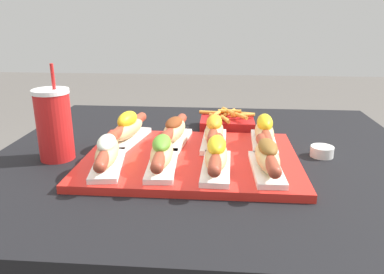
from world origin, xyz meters
TOP-DOWN VIEW (x-y plane):
  - patio_table at (0.00, 0.00)m, footprint 1.09×0.95m
  - serving_tray at (-0.04, -0.08)m, footprint 0.51×0.38m
  - hot_dog_0 at (-0.22, -0.16)m, footprint 0.09×0.22m
  - hot_dog_1 at (-0.10, -0.16)m, footprint 0.07×0.22m
  - hot_dog_2 at (0.02, -0.16)m, footprint 0.06×0.22m
  - hot_dog_3 at (0.13, -0.16)m, footprint 0.07×0.22m
  - hot_dog_4 at (-0.21, 0.01)m, footprint 0.09×0.22m
  - hot_dog_5 at (-0.09, 0.01)m, footprint 0.08×0.22m
  - hot_dog_6 at (0.01, 0.01)m, footprint 0.06×0.22m
  - hot_dog_7 at (0.14, 0.01)m, footprint 0.07×0.22m
  - sauce_bowl at (0.29, -0.01)m, footprint 0.06×0.06m
  - drink_cup at (-0.37, -0.08)m, footprint 0.09×0.09m
  - fries_basket at (0.05, 0.20)m, footprint 0.18×0.15m

SIDE VIEW (x-z plane):
  - patio_table at x=0.00m, z-range 0.00..0.74m
  - serving_tray at x=-0.04m, z-range 0.74..0.75m
  - sauce_bowl at x=0.29m, z-range 0.74..0.76m
  - fries_basket at x=0.05m, z-range 0.73..0.79m
  - hot_dog_5 at x=-0.09m, z-range 0.75..0.82m
  - hot_dog_3 at x=0.13m, z-range 0.75..0.82m
  - hot_dog_0 at x=-0.22m, z-range 0.75..0.82m
  - hot_dog_1 at x=-0.10m, z-range 0.75..0.82m
  - hot_dog_6 at x=0.01m, z-range 0.75..0.83m
  - hot_dog_2 at x=0.02m, z-range 0.75..0.83m
  - hot_dog_7 at x=0.14m, z-range 0.75..0.83m
  - hot_dog_4 at x=-0.21m, z-range 0.75..0.83m
  - drink_cup at x=-0.37m, z-range 0.71..0.94m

